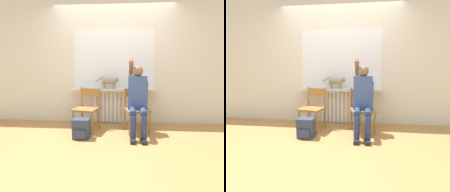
# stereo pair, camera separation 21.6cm
# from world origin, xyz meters

# --- Properties ---
(ground_plane) EXTENTS (12.00, 12.00, 0.00)m
(ground_plane) POSITION_xyz_m (0.00, 0.00, 0.00)
(ground_plane) COLOR #B27F47
(wall_with_window) EXTENTS (7.00, 0.06, 2.70)m
(wall_with_window) POSITION_xyz_m (0.00, 1.23, 1.35)
(wall_with_window) COLOR silver
(wall_with_window) RESTS_ON ground_plane
(radiator) EXTENTS (0.88, 0.08, 0.72)m
(radiator) POSITION_xyz_m (-0.00, 1.15, 0.36)
(radiator) COLOR white
(radiator) RESTS_ON ground_plane
(windowsill) EXTENTS (1.78, 0.28, 0.05)m
(windowsill) POSITION_xyz_m (0.00, 1.06, 0.75)
(windowsill) COLOR beige
(windowsill) RESTS_ON radiator
(window_glass) EXTENTS (1.71, 0.01, 1.22)m
(window_glass) POSITION_xyz_m (0.00, 1.20, 1.38)
(window_glass) COLOR white
(window_glass) RESTS_ON windowsill
(chair_left) EXTENTS (0.51, 0.51, 0.82)m
(chair_left) POSITION_xyz_m (-0.47, 0.64, 0.44)
(chair_left) COLOR #9E6B38
(chair_left) RESTS_ON ground_plane
(chair_right) EXTENTS (0.52, 0.52, 0.82)m
(chair_right) POSITION_xyz_m (0.47, 0.64, 0.44)
(chair_right) COLOR #9E6B38
(chair_right) RESTS_ON ground_plane
(person) EXTENTS (0.36, 1.04, 1.38)m
(person) POSITION_xyz_m (0.48, 0.52, 0.69)
(person) COLOR navy
(person) RESTS_ON ground_plane
(cat) EXTENTS (0.49, 0.13, 0.26)m
(cat) POSITION_xyz_m (-0.07, 1.02, 0.93)
(cat) COLOR #9E896B
(cat) RESTS_ON windowsill
(backpack) EXTENTS (0.28, 0.24, 0.34)m
(backpack) POSITION_xyz_m (-0.49, 0.20, 0.17)
(backpack) COLOR #333D56
(backpack) RESTS_ON ground_plane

